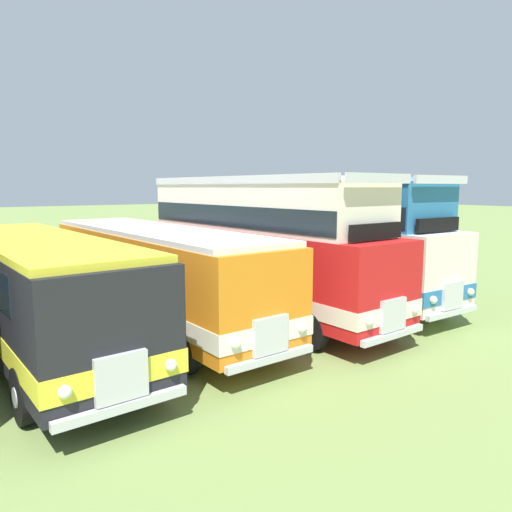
{
  "coord_description": "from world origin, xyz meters",
  "views": [
    {
      "loc": [
        -5.52,
        -12.83,
        4.19
      ],
      "look_at": [
        3.89,
        0.75,
        1.8
      ],
      "focal_mm": 33.54,
      "sensor_mm": 36.0,
      "label": 1
    }
  ],
  "objects_px": {
    "bus_third_in_row": "(155,269)",
    "bus_fifth_in_row": "(328,237)",
    "bus_fourth_in_row": "(259,244)",
    "bus_second_in_row": "(37,287)"
  },
  "relations": [
    {
      "from": "bus_fourth_in_row",
      "to": "bus_second_in_row",
      "type": "bearing_deg",
      "value": -178.55
    },
    {
      "from": "bus_second_in_row",
      "to": "bus_fifth_in_row",
      "type": "height_order",
      "value": "bus_fifth_in_row"
    },
    {
      "from": "bus_fourth_in_row",
      "to": "bus_fifth_in_row",
      "type": "xyz_separation_m",
      "value": [
        3.4,
        0.36,
        -0.0
      ]
    },
    {
      "from": "bus_third_in_row",
      "to": "bus_fourth_in_row",
      "type": "xyz_separation_m",
      "value": [
        3.39,
        -0.57,
        0.6
      ]
    },
    {
      "from": "bus_fourth_in_row",
      "to": "bus_fifth_in_row",
      "type": "distance_m",
      "value": 3.42
    },
    {
      "from": "bus_fifth_in_row",
      "to": "bus_third_in_row",
      "type": "bearing_deg",
      "value": 178.28
    },
    {
      "from": "bus_third_in_row",
      "to": "bus_fifth_in_row",
      "type": "bearing_deg",
      "value": -1.72
    },
    {
      "from": "bus_fourth_in_row",
      "to": "bus_fifth_in_row",
      "type": "height_order",
      "value": "same"
    },
    {
      "from": "bus_fifth_in_row",
      "to": "bus_second_in_row",
      "type": "bearing_deg",
      "value": -176.99
    },
    {
      "from": "bus_third_in_row",
      "to": "bus_fifth_in_row",
      "type": "relative_size",
      "value": 1.07
    }
  ]
}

